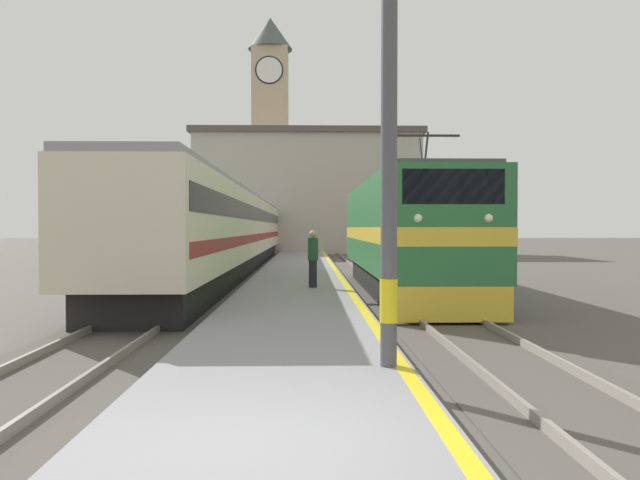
{
  "coord_description": "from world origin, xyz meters",
  "views": [
    {
      "loc": [
        0.32,
        -5.47,
        2.23
      ],
      "look_at": [
        0.99,
        25.36,
        1.62
      ],
      "focal_mm": 35.0,
      "sensor_mm": 36.0,
      "label": 1
    }
  ],
  "objects_px": {
    "locomotive_train": "(404,235)",
    "catenary_mast": "(396,53)",
    "person_on_platform": "(313,257)",
    "clock_tower": "(270,126)",
    "passenger_train": "(232,230)"
  },
  "relations": [
    {
      "from": "person_on_platform",
      "to": "passenger_train",
      "type": "bearing_deg",
      "value": 107.9
    },
    {
      "from": "catenary_mast",
      "to": "passenger_train",
      "type": "bearing_deg",
      "value": 102.01
    },
    {
      "from": "passenger_train",
      "to": "clock_tower",
      "type": "bearing_deg",
      "value": 90.14
    },
    {
      "from": "catenary_mast",
      "to": "clock_tower",
      "type": "xyz_separation_m",
      "value": [
        -5.17,
        60.2,
        8.81
      ]
    },
    {
      "from": "clock_tower",
      "to": "person_on_platform",
      "type": "bearing_deg",
      "value": -85.14
    },
    {
      "from": "locomotive_train",
      "to": "passenger_train",
      "type": "height_order",
      "value": "locomotive_train"
    },
    {
      "from": "locomotive_train",
      "to": "catenary_mast",
      "type": "distance_m",
      "value": 13.04
    },
    {
      "from": "locomotive_train",
      "to": "clock_tower",
      "type": "bearing_deg",
      "value": 98.67
    },
    {
      "from": "locomotive_train",
      "to": "passenger_train",
      "type": "relative_size",
      "value": 0.36
    },
    {
      "from": "catenary_mast",
      "to": "locomotive_train",
      "type": "bearing_deg",
      "value": 80.61
    },
    {
      "from": "locomotive_train",
      "to": "catenary_mast",
      "type": "relative_size",
      "value": 1.7
    },
    {
      "from": "passenger_train",
      "to": "catenary_mast",
      "type": "height_order",
      "value": "catenary_mast"
    },
    {
      "from": "catenary_mast",
      "to": "person_on_platform",
      "type": "height_order",
      "value": "catenary_mast"
    },
    {
      "from": "person_on_platform",
      "to": "clock_tower",
      "type": "height_order",
      "value": "clock_tower"
    },
    {
      "from": "locomotive_train",
      "to": "catenary_mast",
      "type": "bearing_deg",
      "value": -99.39
    }
  ]
}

